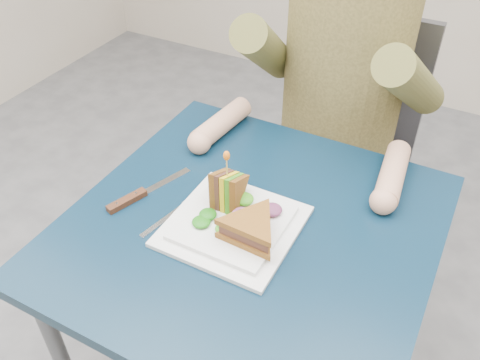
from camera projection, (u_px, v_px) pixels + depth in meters
The scene contains 12 objects.
table at pixel (250, 250), 1.12m from camera, with size 0.75×0.75×0.73m.
chair at pixel (342, 139), 1.64m from camera, with size 0.42×0.40×0.93m.
diner at pixel (346, 44), 1.33m from camera, with size 0.54×0.59×0.74m.
plate at pixel (233, 225), 1.06m from camera, with size 0.26×0.26×0.02m.
sandwich_flat at pixel (251, 229), 1.00m from camera, with size 0.15×0.15×0.05m.
sandwich_upright at pixel (227, 190), 1.07m from camera, with size 0.09×0.14×0.14m.
fork at pixel (172, 215), 1.09m from camera, with size 0.06×0.18×0.01m.
knife at pixel (135, 197), 1.13m from camera, with size 0.09×0.22×0.02m.
toothpick at pixel (227, 167), 1.03m from camera, with size 0.00×0.00×0.06m, color tan.
toothpick_frill at pixel (227, 156), 1.02m from camera, with size 0.01×0.01×0.02m, color orange.
lettuce_spill at pixel (237, 215), 1.05m from camera, with size 0.15×0.13×0.02m, color #337A14, non-canonical shape.
onion_ring at pixel (240, 217), 1.04m from camera, with size 0.04×0.04×0.01m, color #9E4C7A.
Camera 1 is at (0.34, -0.69, 1.49)m, focal length 38.00 mm.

